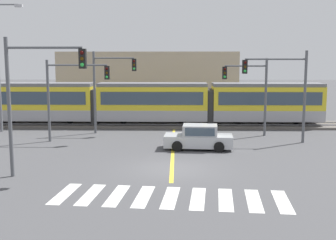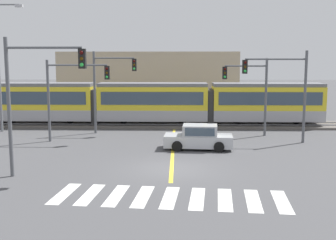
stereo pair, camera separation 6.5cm
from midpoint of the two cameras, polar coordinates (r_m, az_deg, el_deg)
ground_plane at (r=21.56m, az=0.45°, el=-6.61°), size 200.00×200.00×0.00m
track_bed at (r=35.45m, az=0.78°, el=-0.65°), size 120.00×4.00×0.18m
rail_near at (r=34.72m, az=0.77°, el=-0.60°), size 120.00×0.08×0.10m
rail_far at (r=36.14m, az=0.79°, el=-0.26°), size 120.00×0.08×0.10m
light_rail_tram at (r=35.26m, az=-2.14°, el=2.50°), size 28.00×2.64×3.43m
crosswalk_stripe_0 at (r=18.18m, az=-13.89°, el=-9.65°), size 0.81×2.84×0.01m
crosswalk_stripe_1 at (r=17.84m, az=-10.53°, el=-9.89°), size 0.81×2.84×0.01m
crosswalk_stripe_2 at (r=17.56m, az=-7.04°, el=-10.11°), size 0.81×2.84×0.01m
crosswalk_stripe_3 at (r=17.34m, az=-3.44°, el=-10.29°), size 0.81×2.84×0.01m
crosswalk_stripe_4 at (r=17.19m, az=0.23°, el=-10.44°), size 0.81×2.84×0.01m
crosswalk_stripe_5 at (r=17.12m, az=3.96°, el=-10.55°), size 0.81×2.84×0.01m
crosswalk_stripe_6 at (r=17.11m, az=7.70°, el=-10.61°), size 0.81×2.84×0.01m
crosswalk_stripe_7 at (r=17.17m, az=11.44°, el=-10.63°), size 0.81×2.84×0.01m
crosswalk_stripe_8 at (r=17.30m, az=15.13°, el=-10.61°), size 0.81×2.84×0.01m
lane_centre_line at (r=26.25m, az=0.61°, el=-3.94°), size 0.20×14.74×0.01m
sedan_crossing at (r=26.19m, az=4.10°, el=-2.43°), size 4.31×2.14×1.52m
traffic_light_near_left at (r=20.41m, az=-17.81°, el=4.34°), size 3.75×0.38×6.52m
traffic_light_far_right at (r=31.02m, az=11.07°, el=4.57°), size 3.25×0.38×5.64m
traffic_light_far_left at (r=31.75m, az=-8.14°, el=5.33°), size 3.25×0.38×6.12m
traffic_light_mid_left at (r=28.92m, az=-13.14°, el=4.42°), size 4.25×0.38×5.51m
traffic_light_mid_right at (r=28.81m, az=15.31°, el=4.90°), size 4.25×0.38×6.11m
street_lamp_west at (r=34.60m, az=-21.82°, el=7.54°), size 2.17×0.28×9.79m
building_backdrop_far at (r=47.16m, az=-2.63°, el=5.30°), size 19.22×6.00×6.38m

